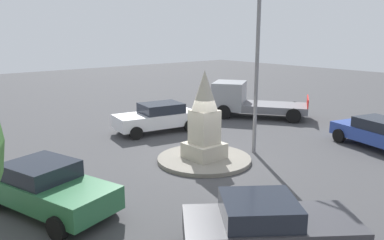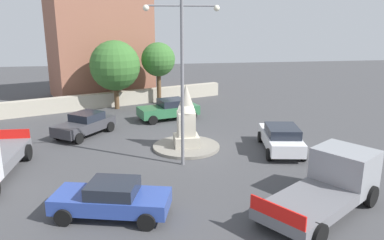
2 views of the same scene
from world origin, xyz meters
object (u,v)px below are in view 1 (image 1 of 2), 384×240
(car_green_waiting, at_px, (47,187))
(truck_grey_parked_right, at_px, (246,100))
(monument, at_px, (204,118))
(car_white_far_side, at_px, (157,117))
(streetlamp, at_px, (258,37))
(car_dark_grey_parked_left, at_px, (268,227))
(car_blue_approaching, at_px, (379,133))

(car_green_waiting, xyz_separation_m, truck_grey_parked_right, (-4.98, 13.93, 0.25))
(monument, distance_m, car_white_far_side, 5.30)
(streetlamp, bearing_deg, car_dark_grey_parked_left, -46.83)
(car_white_far_side, relative_size, truck_grey_parked_right, 0.77)
(streetlamp, height_order, truck_grey_parked_right, streetlamp)
(car_white_far_side, xyz_separation_m, truck_grey_parked_right, (0.45, 6.26, 0.22))
(car_white_far_side, xyz_separation_m, car_dark_grey_parked_left, (10.95, -4.61, -0.05))
(car_green_waiting, bearing_deg, car_white_far_side, 125.29)
(monument, height_order, streetlamp, streetlamp)
(truck_grey_parked_right, bearing_deg, car_dark_grey_parked_left, -45.99)
(car_green_waiting, relative_size, car_dark_grey_parked_left, 1.09)
(streetlamp, height_order, car_white_far_side, streetlamp)
(car_white_far_side, bearing_deg, car_blue_approaching, 33.47)
(car_green_waiting, distance_m, car_white_far_side, 9.40)
(car_blue_approaching, bearing_deg, car_dark_grey_parked_left, -78.08)
(monument, distance_m, truck_grey_parked_right, 8.86)
(truck_grey_parked_right, bearing_deg, streetlamp, -45.07)
(car_green_waiting, relative_size, truck_grey_parked_right, 0.79)
(truck_grey_parked_right, bearing_deg, monument, -58.60)
(car_white_far_side, height_order, car_dark_grey_parked_left, car_white_far_side)
(car_white_far_side, bearing_deg, truck_grey_parked_right, 85.89)
(streetlamp, height_order, car_dark_grey_parked_left, streetlamp)
(car_green_waiting, relative_size, car_blue_approaching, 1.01)
(streetlamp, distance_m, car_white_far_side, 7.00)
(monument, xyz_separation_m, streetlamp, (0.50, 2.42, 3.11))
(car_green_waiting, height_order, truck_grey_parked_right, truck_grey_parked_right)
(monument, xyz_separation_m, car_white_far_side, (-5.05, 1.28, -0.99))
(streetlamp, distance_m, car_green_waiting, 9.74)
(car_blue_approaching, bearing_deg, monument, -117.68)
(car_green_waiting, relative_size, car_white_far_side, 1.02)
(streetlamp, relative_size, car_dark_grey_parked_left, 1.92)
(streetlamp, bearing_deg, car_blue_approaching, 55.39)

